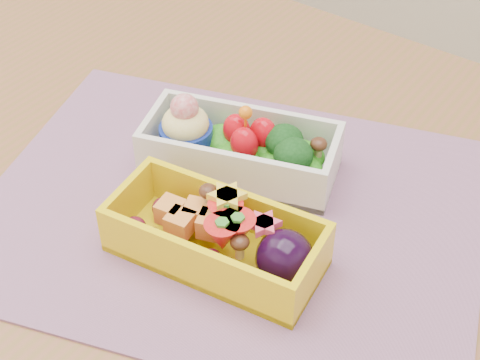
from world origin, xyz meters
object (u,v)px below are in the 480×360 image
Objects in this scene: placemat at (230,210)px; bento_white at (239,148)px; table at (250,307)px; bento_yellow at (220,237)px.

bento_white is at bearing 118.14° from placemat.
placemat is (-0.04, 0.02, 0.10)m from table.
table is at bearing -66.19° from bento_white.
bento_white is 1.05× the size of bento_yellow.
table is at bearing -25.14° from placemat.
bento_yellow reaches higher than placemat.
bento_white reaches higher than bento_yellow.
table is 2.60× the size of placemat.
placemat is 2.25× the size of bento_white.
bento_white is (-0.03, 0.05, 0.03)m from placemat.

